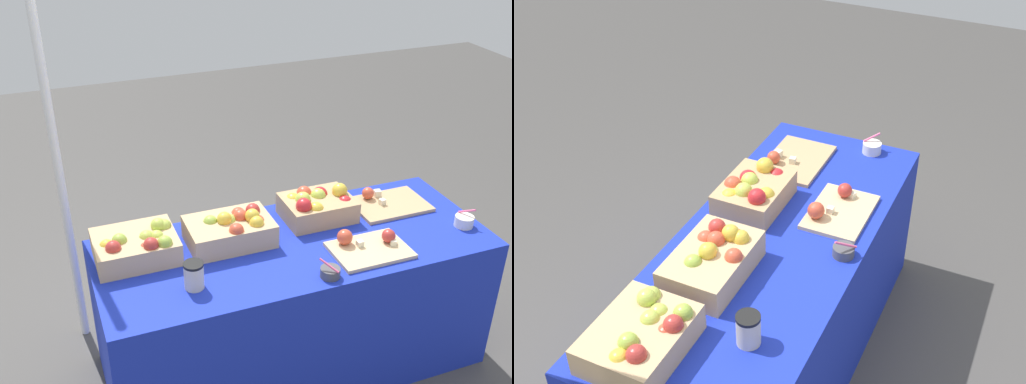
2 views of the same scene
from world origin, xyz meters
TOP-DOWN VIEW (x-y plane):
  - ground_plane at (0.00, 0.00)m, footprint 10.00×10.00m
  - table at (0.00, 0.00)m, footprint 1.90×0.76m
  - apple_crate_left at (-0.72, 0.14)m, footprint 0.37×0.30m
  - apple_crate_middle at (-0.28, 0.12)m, footprint 0.40×0.26m
  - apple_crate_right at (0.20, 0.18)m, footprint 0.35×0.26m
  - cutting_board_front at (0.29, -0.18)m, footprint 0.36×0.25m
  - cutting_board_back at (0.60, 0.16)m, footprint 0.39×0.27m
  - sample_bowl_near at (0.04, -0.30)m, footprint 0.09×0.10m
  - sample_bowl_mid at (0.85, -0.16)m, footprint 0.09×0.10m
  - coffee_cup at (-0.54, -0.17)m, footprint 0.09×0.09m
  - tent_pole at (-1.00, 0.61)m, footprint 0.04×0.04m

SIDE VIEW (x-z plane):
  - ground_plane at x=0.00m, z-range 0.00..0.00m
  - table at x=0.00m, z-range 0.00..0.74m
  - cutting_board_back at x=0.60m, z-range 0.71..0.80m
  - cutting_board_front at x=0.29m, z-range 0.72..0.81m
  - sample_bowl_near at x=0.04m, z-range 0.72..0.81m
  - sample_bowl_mid at x=0.85m, z-range 0.72..0.82m
  - coffee_cup at x=-0.54m, z-range 0.74..0.86m
  - apple_crate_left at x=-0.72m, z-range 0.73..0.88m
  - apple_crate_right at x=0.20m, z-range 0.73..0.89m
  - apple_crate_middle at x=-0.28m, z-range 0.73..0.90m
  - tent_pole at x=-1.00m, z-range 0.00..2.13m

